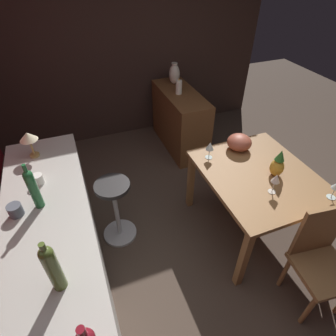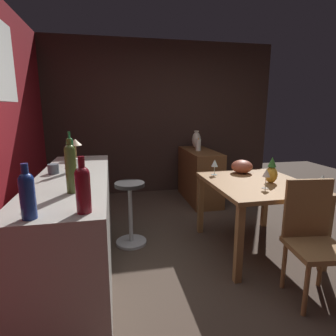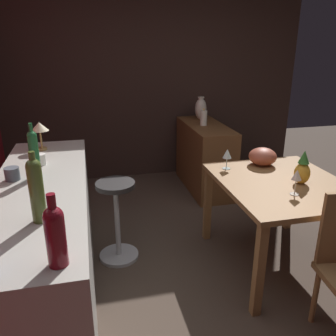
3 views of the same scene
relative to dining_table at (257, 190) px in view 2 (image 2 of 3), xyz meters
The scene contains 21 objects.
ground_plane 0.81m from the dining_table, 111.49° to the left, with size 9.00×9.00×0.00m, color #47382D.
wall_side_right 2.57m from the dining_table, 17.54° to the left, with size 0.10×4.40×2.60m, color #33231E.
dining_table is the anchor object (origin of this frame).
kitchen_counter 1.80m from the dining_table, 90.87° to the left, with size 2.10×0.60×0.90m, color #B2ADA3.
sideboard_cabinet 1.70m from the dining_table, ahead, with size 1.10×0.44×0.82m, color brown.
chair_near_window 0.78m from the dining_table, behind, with size 0.45×0.45×0.93m.
bar_stool 1.35m from the dining_table, 73.24° to the left, with size 0.34×0.34×0.70m.
wine_glass_left 0.33m from the dining_table, 168.34° to the left, with size 0.07×0.07×0.19m.
wine_glass_right 0.54m from the dining_table, 40.00° to the left, with size 0.08×0.08×0.18m.
wine_glass_center 0.62m from the dining_table, 141.93° to the right, with size 0.07×0.07×0.16m.
pineapple_centerpiece 0.24m from the dining_table, 117.95° to the right, with size 0.12×0.12×0.26m.
fruit_bowl 0.44m from the dining_table, ahead, with size 0.24×0.24×0.15m, color #9E4C38.
wine_bottle_green 1.86m from the dining_table, 86.12° to the left, with size 0.06×0.06×0.37m.
wine_bottle_cobalt 2.16m from the dining_table, 117.54° to the left, with size 0.08×0.08×0.30m.
wine_bottle_ruby 1.91m from the dining_table, 120.55° to the left, with size 0.08×0.08×0.32m.
wine_bottle_olive 1.86m from the dining_table, 107.47° to the left, with size 0.07×0.07×0.37m.
cup_slate 1.98m from the dining_table, 87.25° to the left, with size 0.13×0.10×0.09m.
cup_white 1.87m from the dining_table, 78.28° to the left, with size 0.12×0.08×0.08m.
counter_lamp 2.04m from the dining_table, 67.40° to the left, with size 0.15×0.15×0.24m.
pillar_candle_tall 1.68m from the dining_table, ahead, with size 0.08×0.08×0.20m.
vase_ceramic_ivory 2.01m from the dining_table, ahead, with size 0.15×0.15×0.29m.
Camera 2 is at (-2.30, 1.00, 1.47)m, focal length 29.50 mm.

